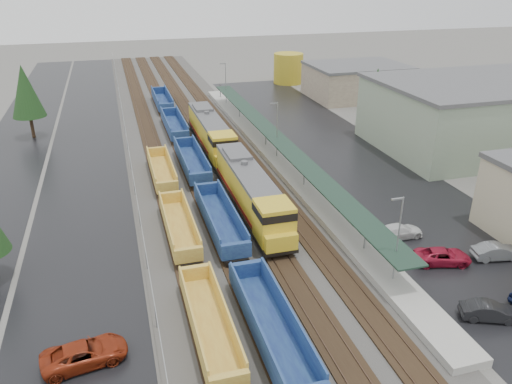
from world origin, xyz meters
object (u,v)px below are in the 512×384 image
parked_car_east_a (490,311)px  parked_car_east_c (399,231)px  parked_car_west_c (85,354)px  storage_tank (288,68)px  well_string_blue (220,220)px  locomotive_trail (211,133)px  parked_car_east_b (443,256)px  locomotive_lead (252,192)px  parked_car_east_e (497,252)px  well_string_yellow (210,324)px

parked_car_east_a → parked_car_east_c: size_ratio=0.89×
parked_car_west_c → parked_car_east_a: (28.49, -3.58, -0.07)m
storage_tank → well_string_blue: bearing=-115.0°
well_string_blue → parked_car_east_a: well_string_blue is taller
locomotive_trail → storage_tank: storage_tank is taller
well_string_blue → parked_car_east_b: 20.81m
locomotive_trail → parked_car_east_a: locomotive_trail is taller
locomotive_lead → parked_car_east_e: bearing=-38.2°
parked_car_east_a → well_string_blue: bearing=62.8°
locomotive_lead → storage_tank: storage_tank is taller
storage_tank → parked_car_east_b: storage_tank is taller
locomotive_lead → parked_car_east_b: (13.50, -13.83, -1.86)m
parked_car_west_c → parked_car_east_a: 28.71m
storage_tank → parked_car_east_b: bearing=-99.2°
parked_car_east_e → parked_car_east_c: bearing=57.6°
parked_car_west_c → parked_car_east_c: bearing=-81.4°
parked_car_east_c → parked_car_east_e: size_ratio=1.07×
well_string_blue → parked_car_east_c: (16.23, -6.17, -0.51)m
locomotive_trail → parked_car_west_c: size_ratio=3.86×
locomotive_lead → parked_car_east_e: (18.55, -14.57, -1.81)m
well_string_yellow → parked_car_east_a: (20.15, -3.81, -0.43)m
well_string_yellow → parked_car_west_c: bearing=-178.4°
parked_car_east_e → parked_car_west_c: bearing=105.6°
locomotive_trail → parked_car_east_b: size_ratio=4.36×
storage_tank → parked_car_east_e: (-6.99, -75.34, -2.53)m
locomotive_lead → storage_tank: (25.53, 60.77, 0.72)m
locomotive_trail → parked_car_east_c: bearing=-67.7°
well_string_yellow → storage_tank: bearing=66.8°
locomotive_trail → parked_car_west_c: (-16.34, -38.86, -1.77)m
locomotive_lead → parked_car_east_b: size_ratio=4.36×
locomotive_lead → parked_car_east_a: bearing=-60.5°
parked_car_west_c → parked_car_east_a: parked_car_west_c is taller
well_string_blue → parked_car_east_b: (17.50, -11.25, -0.52)m
parked_car_east_e → locomotive_trail: bearing=37.8°
locomotive_lead → locomotive_trail: same height
well_string_blue → parked_car_east_e: 25.54m
well_string_blue → parked_car_east_e: bearing=-28.0°
parked_car_east_b → storage_tank: bearing=5.8°
parked_car_east_b → parked_car_east_e: size_ratio=1.11×
parked_car_east_b → parked_car_west_c: bearing=112.7°
parked_car_east_c → parked_car_east_b: bearing=-167.6°
well_string_blue → storage_tank: bearing=65.0°
locomotive_trail → parked_car_east_e: locomotive_trail is taller
locomotive_lead → storage_tank: size_ratio=3.25×
storage_tank → parked_car_east_c: size_ratio=1.39×
well_string_yellow → parked_car_west_c: (-8.34, -0.23, -0.36)m
storage_tank → parked_car_east_b: 75.61m
parked_car_east_c → storage_tank: bearing=-12.4°
well_string_yellow → storage_tank: size_ratio=11.11×
parked_car_east_c → parked_car_east_a: bearing=178.0°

